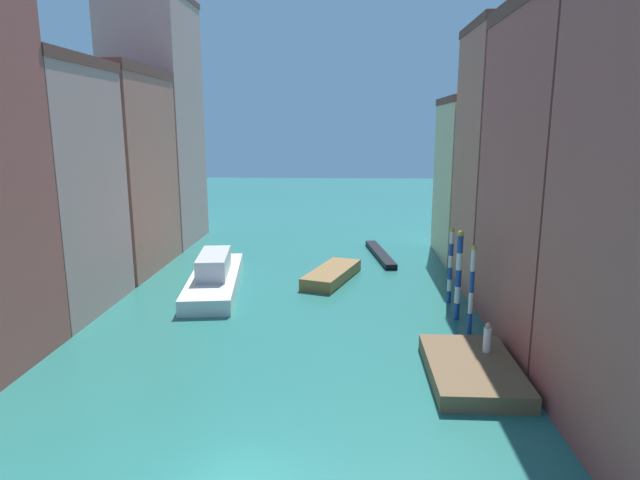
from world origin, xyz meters
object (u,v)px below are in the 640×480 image
(person_on_dock, at_px, (487,338))
(mooring_pole_1, at_px, (459,275))
(gondola_black, at_px, (380,254))
(vaporetto_white, at_px, (214,276))
(waterfront_dock, at_px, (472,370))
(mooring_pole_0, at_px, (471,289))
(mooring_pole_2, at_px, (450,265))
(motorboat_0, at_px, (332,274))

(person_on_dock, height_order, mooring_pole_1, mooring_pole_1)
(person_on_dock, height_order, gondola_black, person_on_dock)
(vaporetto_white, bearing_deg, waterfront_dock, -41.05)
(mooring_pole_0, height_order, mooring_pole_2, mooring_pole_0)
(person_on_dock, bearing_deg, motorboat_0, 118.35)
(mooring_pole_2, xyz_separation_m, motorboat_0, (-7.56, 4.72, -2.05))
(mooring_pole_0, height_order, gondola_black, mooring_pole_0)
(waterfront_dock, distance_m, motorboat_0, 16.58)
(motorboat_0, bearing_deg, mooring_pole_2, -31.96)
(mooring_pole_0, bearing_deg, motorboat_0, 127.52)
(waterfront_dock, distance_m, gondola_black, 22.65)
(vaporetto_white, bearing_deg, mooring_pole_0, -25.87)
(gondola_black, bearing_deg, waterfront_dock, -83.05)
(mooring_pole_2, bearing_deg, waterfront_dock, -94.91)
(waterfront_dock, height_order, mooring_pole_1, mooring_pole_1)
(mooring_pole_2, height_order, motorboat_0, mooring_pole_2)
(mooring_pole_2, height_order, vaporetto_white, mooring_pole_2)
(person_on_dock, relative_size, mooring_pole_0, 0.29)
(mooring_pole_0, bearing_deg, mooring_pole_1, 96.12)
(mooring_pole_0, distance_m, vaporetto_white, 17.56)
(gondola_black, bearing_deg, mooring_pole_2, -73.15)
(waterfront_dock, distance_m, person_on_dock, 1.79)
(waterfront_dock, height_order, motorboat_0, motorboat_0)
(person_on_dock, height_order, mooring_pole_2, mooring_pole_2)
(gondola_black, height_order, motorboat_0, motorboat_0)
(person_on_dock, distance_m, mooring_pole_0, 4.17)
(waterfront_dock, height_order, person_on_dock, person_on_dock)
(mooring_pole_1, xyz_separation_m, mooring_pole_2, (0.12, 3.05, -0.21))
(waterfront_dock, relative_size, mooring_pole_2, 1.31)
(person_on_dock, bearing_deg, mooring_pole_2, 90.03)
(vaporetto_white, xyz_separation_m, gondola_black, (11.97, 9.68, -0.61))
(mooring_pole_0, relative_size, gondola_black, 0.54)
(mooring_pole_1, height_order, mooring_pole_2, mooring_pole_1)
(mooring_pole_0, xyz_separation_m, vaporetto_white, (-15.73, 7.63, -1.66))
(mooring_pole_2, xyz_separation_m, gondola_black, (-3.64, 12.02, -2.24))
(mooring_pole_0, distance_m, motorboat_0, 12.78)
(person_on_dock, xyz_separation_m, mooring_pole_1, (-0.13, 6.26, 1.29))
(gondola_black, bearing_deg, mooring_pole_1, -76.85)
(mooring_pole_1, distance_m, mooring_pole_2, 3.05)
(gondola_black, bearing_deg, person_on_dock, -80.30)
(gondola_black, xyz_separation_m, motorboat_0, (-3.92, -7.30, 0.19))
(mooring_pole_0, xyz_separation_m, mooring_pole_1, (-0.24, 2.24, 0.18))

